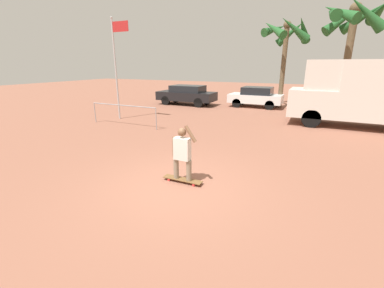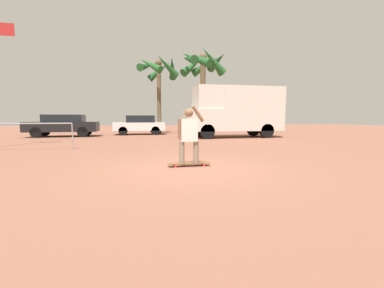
{
  "view_description": "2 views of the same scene",
  "coord_description": "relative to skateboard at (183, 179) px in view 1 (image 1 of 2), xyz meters",
  "views": [
    {
      "loc": [
        2.98,
        -5.28,
        3.03
      ],
      "look_at": [
        0.0,
        0.92,
        0.9
      ],
      "focal_mm": 24.0,
      "sensor_mm": 36.0,
      "label": 1
    },
    {
      "loc": [
        -1.33,
        -6.22,
        1.26
      ],
      "look_at": [
        0.3,
        1.17,
        0.49
      ],
      "focal_mm": 24.0,
      "sensor_mm": 36.0,
      "label": 2
    }
  ],
  "objects": [
    {
      "name": "plaza_railing_segment",
      "position": [
        -5.81,
        4.61,
        0.82
      ],
      "size": [
        3.99,
        0.05,
        1.08
      ],
      "color": "#99999E",
      "rests_on": "ground_plane"
    },
    {
      "name": "skateboard",
      "position": [
        0.0,
        0.0,
        0.0
      ],
      "size": [
        1.1,
        0.24,
        0.09
      ],
      "color": "brown",
      "rests_on": "ground_plane"
    },
    {
      "name": "flagpole",
      "position": [
        -7.16,
        5.95,
        3.1
      ],
      "size": [
        1.12,
        0.12,
        5.44
      ],
      "color": "#B7B7BC",
      "rests_on": "ground_plane"
    },
    {
      "name": "palm_tree_near_van",
      "position": [
        4.51,
        15.9,
        5.76
      ],
      "size": [
        4.21,
        4.44,
        7.19
      ],
      "color": "brown",
      "rests_on": "ground_plane"
    },
    {
      "name": "parked_car_black",
      "position": [
        -6.16,
        12.48,
        0.73
      ],
      "size": [
        4.52,
        1.84,
        1.49
      ],
      "color": "black",
      "rests_on": "ground_plane"
    },
    {
      "name": "parked_car_white",
      "position": [
        -1.04,
        13.69,
        0.69
      ],
      "size": [
        3.81,
        1.86,
        1.46
      ],
      "color": "black",
      "rests_on": "ground_plane"
    },
    {
      "name": "camper_van",
      "position": [
        5.02,
        9.35,
        1.7
      ],
      "size": [
        6.33,
        2.16,
        3.25
      ],
      "color": "black",
      "rests_on": "ground_plane"
    },
    {
      "name": "person_skateboarder",
      "position": [
        -0.0,
        -0.0,
        0.81
      ],
      "size": [
        0.7,
        0.22,
        1.5
      ],
      "color": "gray",
      "rests_on": "skateboard"
    },
    {
      "name": "ground_plane",
      "position": [
        -0.03,
        -0.29,
        -0.07
      ],
      "size": [
        80.0,
        80.0,
        0.0
      ],
      "primitive_type": "plane",
      "color": "#935B47"
    },
    {
      "name": "palm_tree_center_background",
      "position": [
        0.59,
        14.49,
        4.92
      ],
      "size": [
        3.42,
        3.48,
        6.14
      ],
      "color": "brown",
      "rests_on": "ground_plane"
    }
  ]
}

